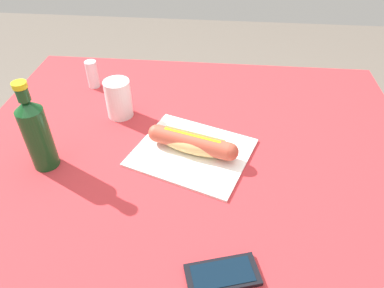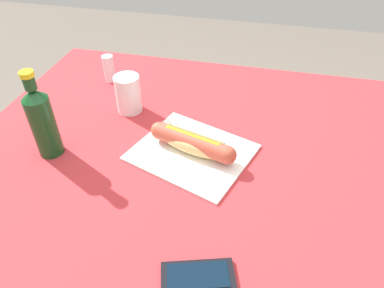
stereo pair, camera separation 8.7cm
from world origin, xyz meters
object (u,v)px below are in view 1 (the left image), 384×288
at_px(hot_dog, 192,143).
at_px(drinking_cup, 119,99).
at_px(cell_phone, 222,275).
at_px(salt_shaker, 92,74).
at_px(soda_bottle, 36,133).

xyz_separation_m(hot_dog, drinking_cup, (-0.22, 0.15, 0.02)).
distance_m(hot_dog, drinking_cup, 0.27).
xyz_separation_m(cell_phone, salt_shaker, (-0.43, 0.63, 0.04)).
distance_m(soda_bottle, salt_shaker, 0.38).
bearing_deg(hot_dog, cell_phone, -75.31).
height_order(cell_phone, salt_shaker, salt_shaker).
bearing_deg(salt_shaker, drinking_cup, -50.04).
xyz_separation_m(drinking_cup, salt_shaker, (-0.13, 0.15, -0.01)).
height_order(drinking_cup, salt_shaker, drinking_cup).
bearing_deg(soda_bottle, hot_dog, 12.15).
bearing_deg(hot_dog, salt_shaker, 139.44).
bearing_deg(soda_bottle, salt_shaker, 89.89).
distance_m(hot_dog, salt_shaker, 0.46).
height_order(cell_phone, drinking_cup, drinking_cup).
height_order(hot_dog, drinking_cup, drinking_cup).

